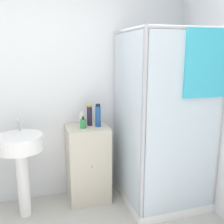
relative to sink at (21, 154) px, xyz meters
name	(u,v)px	position (x,y,z in m)	size (l,w,h in m)	color
wall_back	(42,91)	(0.25, 0.35, 0.57)	(6.40, 0.06, 2.50)	silver
shower_enclosure	(161,158)	(1.45, -0.20, -0.14)	(0.86, 0.89, 1.89)	white
vanity_cabinet	(88,163)	(0.70, 0.12, -0.25)	(0.45, 0.41, 0.87)	beige
sink	(21,154)	(0.00, 0.00, 0.00)	(0.45, 0.45, 1.00)	white
soap_dispenser	(83,123)	(0.65, 0.08, 0.24)	(0.06, 0.07, 0.13)	green
shampoo_bottle_tall_black	(89,115)	(0.74, 0.16, 0.30)	(0.06, 0.06, 0.24)	#281E33
shampoo_bottle_blue	(98,116)	(0.81, 0.09, 0.31)	(0.06, 0.06, 0.25)	#1E4C93
lotion_bottle_white	(82,120)	(0.65, 0.15, 0.26)	(0.05, 0.05, 0.17)	white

